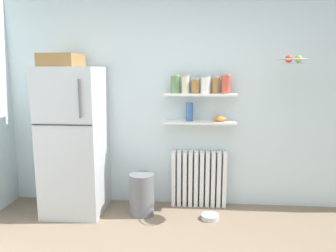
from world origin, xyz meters
name	(u,v)px	position (x,y,z in m)	size (l,w,h in m)	color
back_wall	(187,100)	(0.00, 2.05, 1.30)	(7.04, 0.10, 2.60)	silver
refrigerator	(74,138)	(-1.29, 1.67, 0.88)	(0.66, 0.70, 1.84)	#B7BABF
radiator	(199,179)	(0.16, 1.92, 0.34)	(0.67, 0.12, 0.69)	white
wall_shelf_lower	(200,122)	(0.16, 1.89, 1.05)	(0.84, 0.22, 0.03)	white
wall_shelf_upper	(200,95)	(0.16, 1.89, 1.38)	(0.84, 0.22, 0.03)	white
storage_jar_0	(175,84)	(-0.13, 1.89, 1.50)	(0.11, 0.11, 0.22)	#5B7F4C
storage_jar_1	(185,84)	(-0.02, 1.89, 1.50)	(0.09, 0.09, 0.22)	beige
storage_jar_2	(195,86)	(0.10, 1.89, 1.48)	(0.10, 0.10, 0.18)	olive
storage_jar_3	(205,85)	(0.22, 1.89, 1.49)	(0.12, 0.12, 0.21)	silver
storage_jar_4	(216,85)	(0.33, 1.89, 1.49)	(0.08, 0.08, 0.20)	olive
storage_jar_5	(226,84)	(0.45, 1.89, 1.50)	(0.11, 0.11, 0.23)	#C64C38
vase	(189,112)	(0.04, 1.89, 1.17)	(0.09, 0.09, 0.22)	#38609E
shelf_bowl	(220,119)	(0.39, 1.89, 1.09)	(0.14, 0.14, 0.06)	orange
trash_bin	(142,194)	(-0.50, 1.62, 0.24)	(0.29, 0.29, 0.48)	slate
pet_food_bowl	(210,217)	(0.29, 1.55, 0.03)	(0.20, 0.20, 0.05)	#B7B7BC
hanging_fruit_basket	(293,60)	(1.11, 1.61, 1.76)	(0.29, 0.29, 0.09)	#B2B2B7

